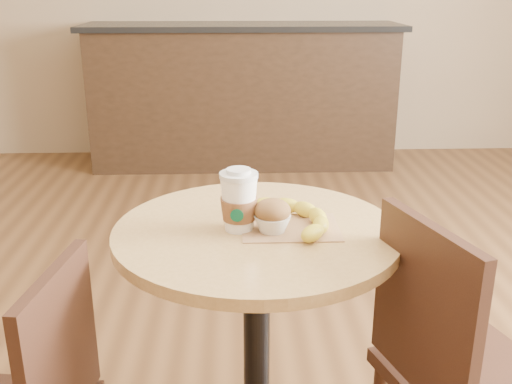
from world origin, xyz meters
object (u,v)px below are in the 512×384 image
at_px(cafe_table, 257,303).
at_px(chair_right, 456,371).
at_px(coffee_cup, 239,203).
at_px(muffin, 272,216).
at_px(banana, 293,218).

relative_size(cafe_table, chair_right, 0.88).
distance_m(coffee_cup, muffin, 0.09).
xyz_separation_m(chair_right, banana, (-0.37, 0.21, 0.30)).
bearing_deg(chair_right, banana, 42.69).
bearing_deg(coffee_cup, cafe_table, 18.92).
height_order(coffee_cup, banana, coffee_cup).
distance_m(coffee_cup, banana, 0.14).
height_order(cafe_table, coffee_cup, coffee_cup).
bearing_deg(chair_right, muffin, 49.50).
xyz_separation_m(cafe_table, chair_right, (0.46, -0.21, -0.07)).
xyz_separation_m(cafe_table, coffee_cup, (-0.04, -0.01, 0.28)).
relative_size(coffee_cup, muffin, 1.71).
xyz_separation_m(muffin, banana, (0.05, 0.03, -0.02)).
xyz_separation_m(cafe_table, muffin, (0.04, -0.03, 0.25)).
height_order(coffee_cup, muffin, coffee_cup).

